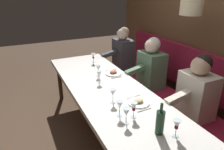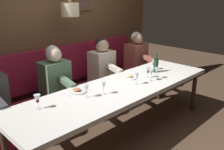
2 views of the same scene
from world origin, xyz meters
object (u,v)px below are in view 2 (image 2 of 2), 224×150
at_px(diner_middle, 55,74).
at_px(wine_glass_4, 137,76).
at_px(diner_near, 102,62).
at_px(wine_glass_3, 37,99).
at_px(wine_glass_7, 151,73).
at_px(wine_glass_6, 148,70).
at_px(diner_nearest, 136,54).
at_px(wine_glass_0, 154,63).
at_px(wine_bottle, 156,65).
at_px(wine_glass_2, 104,85).
at_px(wine_glass_1, 157,71).
at_px(dining_table, 121,91).
at_px(wine_glass_5, 87,88).

relative_size(diner_middle, wine_glass_4, 4.82).
distance_m(diner_near, wine_glass_3, 1.75).
distance_m(wine_glass_4, wine_glass_7, 0.26).
bearing_deg(wine_glass_4, diner_near, -15.02).
bearing_deg(wine_glass_6, diner_middle, 47.89).
height_order(wine_glass_3, wine_glass_6, same).
xyz_separation_m(diner_nearest, wine_glass_0, (-0.73, 0.45, 0.04)).
height_order(wine_glass_3, wine_bottle, wine_bottle).
bearing_deg(wine_glass_3, diner_near, -66.33).
height_order(wine_glass_2, wine_glass_7, same).
height_order(diner_nearest, wine_glass_4, diner_nearest).
xyz_separation_m(wine_glass_1, wine_glass_7, (0.00, 0.14, 0.00)).
xyz_separation_m(dining_table, wine_glass_2, (-0.03, 0.34, 0.17)).
distance_m(wine_glass_2, wine_glass_4, 0.57).
relative_size(diner_nearest, wine_glass_2, 4.82).
xyz_separation_m(diner_near, wine_glass_1, (-1.03, -0.14, 0.04)).
bearing_deg(wine_glass_7, diner_nearest, -42.22).
xyz_separation_m(diner_middle, wine_bottle, (-0.84, -1.32, 0.04)).
bearing_deg(wine_glass_1, diner_nearest, -37.58).
bearing_deg(diner_near, wine_glass_6, -175.17).
relative_size(wine_glass_6, wine_bottle, 0.55).
xyz_separation_m(wine_glass_5, wine_bottle, (0.00, -1.42, -0.00)).
bearing_deg(wine_glass_1, wine_glass_7, 89.12).
bearing_deg(diner_nearest, wine_glass_4, 129.37).
distance_m(dining_table, wine_glass_1, 0.66).
xyz_separation_m(wine_glass_2, wine_glass_3, (0.21, 0.78, -0.00)).
xyz_separation_m(dining_table, wine_glass_5, (0.04, 0.55, 0.17)).
bearing_deg(wine_glass_7, dining_table, 72.88).
relative_size(diner_nearest, wine_bottle, 2.64).
relative_size(dining_table, wine_glass_0, 19.14).
distance_m(diner_middle, wine_glass_1, 1.49).
bearing_deg(wine_glass_2, diner_near, -42.11).
bearing_deg(diner_nearest, dining_table, 122.01).
bearing_deg(dining_table, diner_near, -28.65).
bearing_deg(wine_glass_6, wine_glass_3, 82.75).
relative_size(diner_near, wine_glass_7, 4.82).
height_order(wine_glass_1, wine_glass_3, same).
height_order(wine_glass_2, wine_bottle, wine_bottle).
bearing_deg(wine_glass_1, wine_glass_5, 80.79).
relative_size(diner_nearest, wine_glass_5, 4.82).
bearing_deg(wine_glass_5, diner_near, -50.93).
relative_size(diner_nearest, wine_glass_1, 4.82).
xyz_separation_m(wine_glass_7, wine_bottle, (0.19, -0.39, -0.00)).
relative_size(wine_glass_2, wine_glass_6, 1.00).
bearing_deg(wine_bottle, dining_table, 92.82).
bearing_deg(dining_table, wine_glass_4, -113.62).
bearing_deg(dining_table, wine_glass_0, -81.29).
bearing_deg(wine_glass_7, wine_glass_3, 78.46).
height_order(wine_glass_2, wine_glass_3, same).
bearing_deg(dining_table, wine_glass_2, 94.94).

